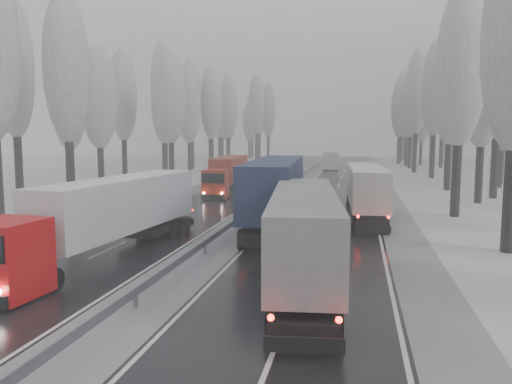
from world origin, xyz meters
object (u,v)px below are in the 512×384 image
(truck_grey_tarp, at_px, (304,227))
(truck_red_red, at_px, (228,172))
(box_truck_distant, at_px, (330,160))
(truck_red_white, at_px, (110,212))
(truck_cream_box, at_px, (365,187))
(truck_blue_box, at_px, (277,187))

(truck_grey_tarp, bearing_deg, truck_red_red, 103.80)
(truck_grey_tarp, xyz_separation_m, box_truck_distant, (-2.54, 67.30, -0.64))
(box_truck_distant, xyz_separation_m, truck_red_white, (-7.17, -65.26, 0.65))
(truck_cream_box, bearing_deg, truck_red_red, 132.45)
(truck_grey_tarp, height_order, truck_red_red, truck_grey_tarp)
(truck_cream_box, distance_m, truck_red_red, 19.70)
(truck_cream_box, xyz_separation_m, truck_red_red, (-14.01, 13.85, -0.06))
(box_truck_distant, bearing_deg, truck_blue_box, -93.42)
(box_truck_distant, distance_m, truck_red_white, 65.66)
(truck_cream_box, height_order, truck_red_white, truck_red_white)
(truck_cream_box, height_order, box_truck_distant, truck_cream_box)
(truck_cream_box, xyz_separation_m, truck_red_white, (-12.39, -15.05, 0.04))
(truck_red_white, distance_m, truck_red_red, 28.95)
(truck_grey_tarp, height_order, box_truck_distant, truck_grey_tarp)
(truck_red_red, bearing_deg, truck_red_white, -91.41)
(truck_grey_tarp, xyz_separation_m, truck_red_red, (-11.33, 30.94, -0.09))
(truck_blue_box, bearing_deg, truck_grey_tarp, -79.13)
(truck_cream_box, relative_size, box_truck_distant, 1.74)
(truck_blue_box, bearing_deg, truck_cream_box, 39.82)
(truck_cream_box, relative_size, truck_red_red, 1.03)
(truck_red_red, bearing_deg, truck_grey_tarp, -74.50)
(truck_blue_box, xyz_separation_m, box_truck_distant, (0.46, 55.56, -1.00))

